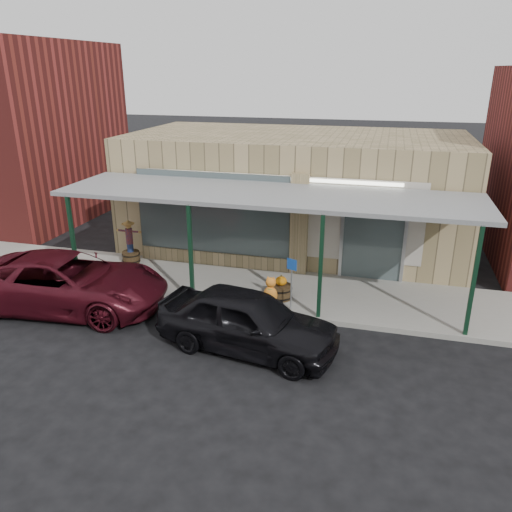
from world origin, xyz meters
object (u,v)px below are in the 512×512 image
(barrel_pumpkin, at_px, (281,290))
(car_maroon, at_px, (67,282))
(barrel_scarecrow, at_px, (130,248))
(handicap_sign, at_px, (292,277))
(parked_sedan, at_px, (248,321))

(barrel_pumpkin, bearing_deg, car_maroon, -162.44)
(barrel_scarecrow, relative_size, handicap_sign, 1.02)
(barrel_scarecrow, relative_size, barrel_pumpkin, 1.83)
(barrel_pumpkin, height_order, parked_sedan, parked_sedan)
(parked_sedan, bearing_deg, car_maroon, 90.83)
(handicap_sign, bearing_deg, barrel_pumpkin, 148.41)
(barrel_pumpkin, relative_size, handicap_sign, 0.56)
(barrel_pumpkin, relative_size, parked_sedan, 0.18)
(parked_sedan, bearing_deg, barrel_pumpkin, 4.20)
(barrel_pumpkin, distance_m, car_maroon, 6.05)
(barrel_scarecrow, height_order, parked_sedan, barrel_scarecrow)
(barrel_scarecrow, xyz_separation_m, parked_sedan, (5.34, -4.17, 0.10))
(handicap_sign, xyz_separation_m, car_maroon, (-6.17, -1.23, -0.32))
(barrel_scarecrow, xyz_separation_m, car_maroon, (-0.17, -3.33, 0.12))
(parked_sedan, relative_size, car_maroon, 0.83)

